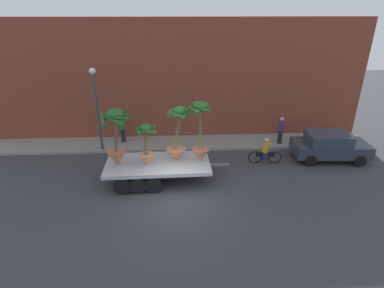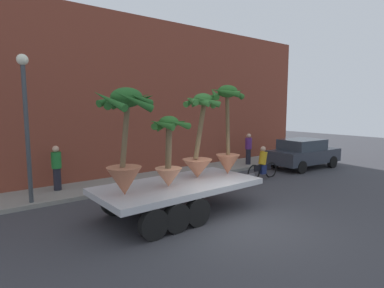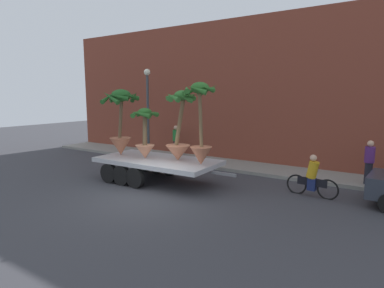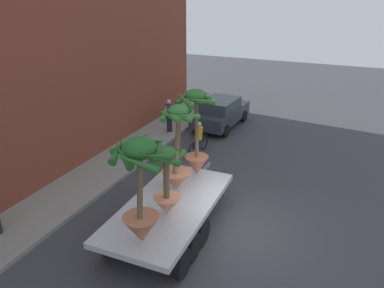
# 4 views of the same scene
# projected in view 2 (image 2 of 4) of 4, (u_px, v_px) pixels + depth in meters

# --- Properties ---
(ground_plane) EXTENTS (60.00, 60.00, 0.00)m
(ground_plane) POSITION_uv_depth(u_px,v_px,m) (241.00, 223.00, 8.83)
(ground_plane) COLOR #38383D
(sidewalk) EXTENTS (24.00, 2.20, 0.15)m
(sidewalk) POSITION_uv_depth(u_px,v_px,m) (140.00, 181.00, 13.63)
(sidewalk) COLOR gray
(sidewalk) RESTS_ON ground
(building_facade) EXTENTS (24.00, 1.20, 7.47)m
(building_facade) POSITION_uv_depth(u_px,v_px,m) (122.00, 98.00, 14.53)
(building_facade) COLOR brown
(building_facade) RESTS_ON ground
(flatbed_trailer) EXTENTS (6.11, 2.57, 0.98)m
(flatbed_trailer) POSITION_uv_depth(u_px,v_px,m) (172.00, 191.00, 9.41)
(flatbed_trailer) COLOR #B7BABF
(flatbed_trailer) RESTS_ON ground
(potted_palm_rear) EXTENTS (1.28, 1.43, 3.07)m
(potted_palm_rear) POSITION_uv_depth(u_px,v_px,m) (227.00, 133.00, 10.61)
(potted_palm_rear) COLOR #B26647
(potted_palm_rear) RESTS_ON flatbed_trailer
(potted_palm_middle) EXTENTS (1.16, 1.16, 2.08)m
(potted_palm_middle) POSITION_uv_depth(u_px,v_px,m) (169.00, 154.00, 8.97)
(potted_palm_middle) COLOR tan
(potted_palm_middle) RESTS_ON flatbed_trailer
(potted_palm_front) EXTENTS (1.69, 1.64, 2.84)m
(potted_palm_front) POSITION_uv_depth(u_px,v_px,m) (125.00, 140.00, 8.10)
(potted_palm_front) COLOR #B26647
(potted_palm_front) RESTS_ON flatbed_trailer
(potted_palm_extra) EXTENTS (1.33, 1.29, 2.78)m
(potted_palm_extra) POSITION_uv_depth(u_px,v_px,m) (199.00, 142.00, 10.13)
(potted_palm_extra) COLOR #C17251
(potted_palm_extra) RESTS_ON flatbed_trailer
(cyclist) EXTENTS (1.84, 0.38, 1.54)m
(cyclist) POSITION_uv_depth(u_px,v_px,m) (263.00, 164.00, 14.27)
(cyclist) COLOR black
(cyclist) RESTS_ON ground
(parked_car) EXTENTS (4.20, 2.13, 1.58)m
(parked_car) POSITION_uv_depth(u_px,v_px,m) (303.00, 153.00, 16.74)
(parked_car) COLOR #2D333D
(parked_car) RESTS_ON ground
(pedestrian_near_gate) EXTENTS (0.36, 0.36, 1.71)m
(pedestrian_near_gate) POSITION_uv_depth(u_px,v_px,m) (57.00, 167.00, 11.70)
(pedestrian_near_gate) COLOR black
(pedestrian_near_gate) RESTS_ON sidewalk
(pedestrian_far_left) EXTENTS (0.36, 0.36, 1.71)m
(pedestrian_far_left) POSITION_uv_depth(u_px,v_px,m) (248.00, 148.00, 16.99)
(pedestrian_far_left) COLOR black
(pedestrian_far_left) RESTS_ON sidewalk
(street_lamp) EXTENTS (0.36, 0.36, 4.83)m
(street_lamp) POSITION_uv_depth(u_px,v_px,m) (26.00, 110.00, 9.92)
(street_lamp) COLOR #383D42
(street_lamp) RESTS_ON sidewalk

